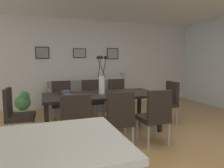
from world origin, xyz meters
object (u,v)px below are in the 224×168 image
dining_table (102,97)px  table_lamp (123,77)px  dining_chair_far_right (92,97)px  dining_chair_head_east (168,100)px  bowl_near_left (69,96)px  framed_picture_left (42,53)px  dining_chair_mid_right (117,96)px  centerpiece_vase (102,79)px  dining_chair_near_right (62,99)px  framed_picture_right (113,54)px  side_table (123,98)px  sofa (82,100)px  framed_picture_center (80,53)px  dining_chair_near_left (75,122)px  potted_plant (23,104)px  dining_chair_far_left (119,117)px  dining_chair_head_west (16,112)px  bowl_near_right (66,92)px  dining_chair_mid_left (155,114)px

dining_table → table_lamp: size_ratio=4.31×
dining_chair_far_right → dining_chair_head_east: 1.76m
bowl_near_left → framed_picture_left: bearing=98.7°
framed_picture_left → dining_chair_mid_right: bearing=-39.3°
centerpiece_vase → dining_chair_near_right: bearing=127.9°
dining_chair_near_right → framed_picture_right: (1.73, 1.45, 1.09)m
framed_picture_right → dining_table: bearing=-114.3°
side_table → sofa: bearing=178.8°
dining_table → framed_picture_center: framed_picture_center is taller
dining_table → centerpiece_vase: (0.00, 0.00, 0.35)m
dining_chair_mid_right → sofa: 1.20m
dining_chair_near_left → framed_picture_right: framed_picture_right is taller
side_table → framed_picture_left: 2.67m
dining_chair_head_east → potted_plant: size_ratio=1.37×
dining_chair_far_left → dining_chair_head_west: (-1.54, 0.87, 0.00)m
dining_chair_head_west → dining_chair_head_east: bearing=0.6°
framed_picture_center → framed_picture_right: size_ratio=1.04×
dining_chair_far_left → dining_chair_head_east: bearing=30.7°
dining_chair_near_right → centerpiece_vase: size_ratio=1.25×
dining_chair_far_left → framed_picture_left: (-1.06, 3.21, 1.09)m
bowl_near_right → table_lamp: bearing=40.6°
dining_chair_mid_left → dining_chair_mid_right: bearing=88.7°
dining_chair_near_left → bowl_near_right: (-0.00, 1.12, 0.27)m
dining_chair_far_left → table_lamp: bearing=66.2°
dining_chair_mid_right → sofa: bearing=127.5°
dining_chair_mid_left → dining_chair_head_west: (-2.16, 0.91, 0.00)m
dining_chair_mid_left → potted_plant: bearing=133.2°
bowl_near_right → potted_plant: bearing=126.9°
dining_chair_near_right → dining_chair_head_east: same height
table_lamp → framed_picture_center: 1.49m
dining_chair_mid_left → dining_chair_head_east: bearing=46.6°
dining_chair_near_left → dining_chair_head_east: size_ratio=1.00×
dining_chair_far_left → bowl_near_left: size_ratio=5.41×
bowl_near_left → bowl_near_right: bearing=90.0°
dining_chair_near_left → dining_chair_near_right: size_ratio=1.00×
dining_table → dining_chair_near_left: bearing=-126.4°
dining_table → potted_plant: (-1.53, 1.38, -0.30)m
dining_table → bowl_near_right: size_ratio=12.94×
dining_chair_near_right → table_lamp: table_lamp is taller
sofa → dining_chair_mid_right: bearing=-52.5°
dining_chair_near_left → sofa: (0.62, 2.74, -0.23)m
dining_chair_mid_left → dining_chair_head_west: bearing=157.2°
sofa → framed_picture_right: size_ratio=4.94×
side_table → framed_picture_right: bearing=106.7°
framed_picture_left → potted_plant: size_ratio=0.55×
bowl_near_right → dining_chair_head_west: bearing=-164.8°
dining_chair_mid_right → dining_chair_head_west: bearing=-157.2°
dining_chair_far_right → centerpiece_vase: 1.05m
side_table → dining_table: bearing=-123.5°
centerpiece_vase → bowl_near_right: size_ratio=4.32×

